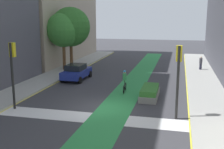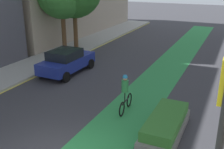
# 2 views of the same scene
# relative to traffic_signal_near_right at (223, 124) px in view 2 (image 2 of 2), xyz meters

# --- Properties ---
(traffic_signal_near_right) EXTENTS (0.35, 0.52, 4.47)m
(traffic_signal_near_right) POSITION_rel_traffic_signal_near_right_xyz_m (0.00, 0.00, 0.00)
(traffic_signal_near_right) COLOR black
(traffic_signal_near_right) RESTS_ON ground_plane
(car_blue_left_far) EXTENTS (2.08, 4.23, 1.57)m
(car_blue_left_far) POSITION_rel_traffic_signal_near_right_xyz_m (-9.78, 8.73, -2.32)
(car_blue_left_far) COLOR navy
(car_blue_left_far) RESTS_ON ground_plane
(cyclist_in_lane) EXTENTS (0.32, 1.73, 1.86)m
(cyclist_in_lane) POSITION_rel_traffic_signal_near_right_xyz_m (-4.26, 5.26, -2.15)
(cyclist_in_lane) COLOR black
(cyclist_in_lane) RESTS_ON ground_plane
(median_planter) EXTENTS (1.30, 3.49, 0.85)m
(median_planter) POSITION_rel_traffic_signal_near_right_xyz_m (-2.07, 4.10, -2.72)
(median_planter) COLOR slate
(median_planter) RESTS_ON ground_plane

